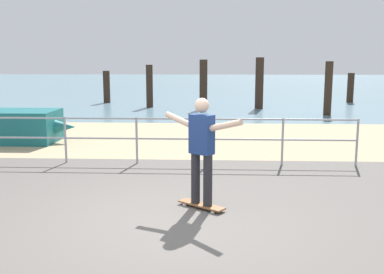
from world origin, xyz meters
The scene contains 12 objects.
ground_plane centered at (0.00, -1.00, 0.00)m, with size 24.00×10.00×0.04m, color #605B56.
beach_strip centered at (0.00, 7.00, 0.00)m, with size 24.00×6.00×0.04m, color tan.
sea_surface centered at (0.00, 35.00, 0.00)m, with size 72.00×50.00×0.04m, color slate.
railing_fence centered at (-1.88, 3.60, 0.70)m, with size 11.20×0.05×1.05m.
skateboard centered at (0.43, 0.61, 0.07)m, with size 0.76×0.64×0.08m.
skateboarder centered at (0.43, 0.61, 1.02)m, with size 1.21×0.94×1.65m.
groyne_post_0 centered at (-5.00, 17.48, 0.84)m, with size 0.35×0.35×1.68m, color #332319.
groyne_post_1 centered at (-2.43, 15.31, 1.01)m, with size 0.32×0.32×2.03m, color #332319.
groyne_post_2 centered at (0.14, 14.77, 1.13)m, with size 0.36×0.36×2.27m, color #332319.
groyne_post_3 centered at (2.71, 14.92, 1.18)m, with size 0.38×0.38×2.37m, color #332319.
groyne_post_4 centered at (5.27, 12.63, 1.10)m, with size 0.31×0.31×2.21m, color #332319.
groyne_post_5 centered at (7.84, 18.28, 0.78)m, with size 0.35×0.35×1.57m, color #332319.
Camera 1 is at (0.60, -6.15, 2.31)m, focal length 42.48 mm.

